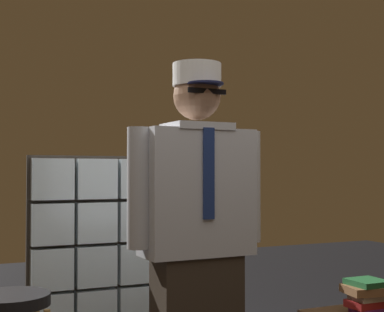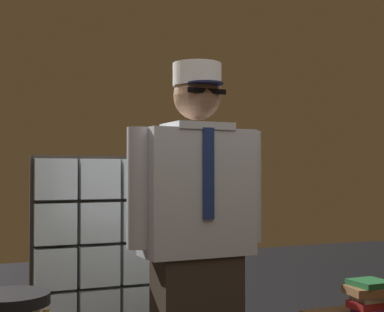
{
  "view_description": "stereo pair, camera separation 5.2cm",
  "coord_description": "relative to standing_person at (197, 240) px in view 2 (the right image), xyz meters",
  "views": [
    {
      "loc": [
        -1.18,
        -2.06,
        1.25
      ],
      "look_at": [
        -0.08,
        0.36,
        1.33
      ],
      "focal_mm": 52.63,
      "sensor_mm": 36.0,
      "label": 1
    },
    {
      "loc": [
        -1.13,
        -2.09,
        1.25
      ],
      "look_at": [
        -0.08,
        0.36,
        1.33
      ],
      "focal_mm": 52.63,
      "sensor_mm": 36.0,
      "label": 2
    }
  ],
  "objects": [
    {
      "name": "standing_person",
      "position": [
        0.0,
        0.0,
        0.0
      ],
      "size": [
        0.71,
        0.3,
        1.77
      ],
      "rotation": [
        0.0,
        0.0,
        0.03
      ],
      "color": "#382D23",
      "rests_on": "ground"
    },
    {
      "name": "book_stack",
      "position": [
        0.97,
        -0.09,
        -0.33
      ],
      "size": [
        0.27,
        0.23,
        0.18
      ],
      "color": "#591E66",
      "rests_on": "side_table"
    },
    {
      "name": "glass_block_wall",
      "position": [
        0.04,
        1.0,
        -0.26
      ],
      "size": [
        1.37,
        0.1,
        1.37
      ],
      "color": "silver",
      "rests_on": "ground"
    }
  ]
}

